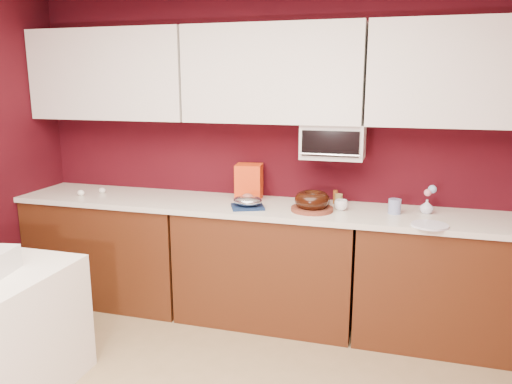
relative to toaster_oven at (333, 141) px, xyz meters
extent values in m
cube|color=#3C080F|center=(-0.45, 0.15, -0.12)|extent=(4.00, 0.02, 2.50)
cube|color=#4A220E|center=(-1.78, -0.17, -0.95)|extent=(1.31, 0.58, 0.86)
cube|color=#4A220E|center=(-0.45, -0.17, -0.95)|extent=(1.31, 0.58, 0.86)
cube|color=#4A220E|center=(0.88, -0.17, -0.95)|extent=(1.31, 0.58, 0.86)
cube|color=silver|center=(-0.45, -0.17, -0.49)|extent=(4.00, 0.62, 0.04)
cube|color=white|center=(-1.78, -0.02, 0.48)|extent=(1.31, 0.33, 0.70)
cube|color=white|center=(-0.45, -0.02, 0.48)|extent=(1.31, 0.33, 0.70)
cube|color=white|center=(0.88, -0.02, 0.48)|extent=(1.31, 0.33, 0.70)
cube|color=white|center=(0.00, 0.00, 0.00)|extent=(0.45, 0.30, 0.25)
cube|color=black|center=(0.00, -0.16, 0.00)|extent=(0.40, 0.02, 0.18)
cylinder|color=silver|center=(0.00, -0.18, -0.07)|extent=(0.42, 0.02, 0.02)
cylinder|color=brown|center=(-0.10, -0.23, -0.46)|extent=(0.31, 0.31, 0.03)
torus|color=black|center=(-0.10, -0.23, -0.39)|extent=(0.25, 0.25, 0.10)
cube|color=#132449|center=(-0.57, -0.28, -0.47)|extent=(0.29, 0.27, 0.02)
ellipsoid|color=silver|center=(-0.57, -0.28, -0.42)|extent=(0.26, 0.24, 0.08)
ellipsoid|color=#9D5547|center=(-0.57, -0.28, -0.40)|extent=(0.11, 0.10, 0.06)
cube|color=red|center=(-0.65, 0.01, -0.34)|extent=(0.22, 0.21, 0.27)
cylinder|color=black|center=(-0.12, -0.01, -0.46)|extent=(0.23, 0.23, 0.04)
imported|color=white|center=(0.09, -0.15, -0.43)|extent=(0.11, 0.11, 0.09)
cylinder|color=navy|center=(0.46, -0.14, -0.42)|extent=(0.10, 0.10, 0.10)
imported|color=silver|center=(0.67, -0.07, -0.42)|extent=(0.08, 0.08, 0.11)
sphere|color=#DB7E89|center=(0.67, -0.07, -0.33)|extent=(0.05, 0.05, 0.05)
sphere|color=#85ACD6|center=(0.70, -0.05, -0.30)|extent=(0.06, 0.06, 0.06)
cylinder|color=white|center=(0.68, -0.40, -0.47)|extent=(0.30, 0.30, 0.01)
cylinder|color=brown|center=(0.03, 0.03, -0.42)|extent=(0.04, 0.04, 0.10)
cylinder|color=olive|center=(0.06, -0.02, -0.43)|extent=(0.07, 0.07, 0.09)
ellipsoid|color=white|center=(-1.98, -0.27, -0.45)|extent=(0.07, 0.07, 0.05)
ellipsoid|color=white|center=(-1.86, -0.14, -0.45)|extent=(0.06, 0.05, 0.05)
camera|label=1|loc=(0.46, -3.63, 0.43)|focal=35.00mm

